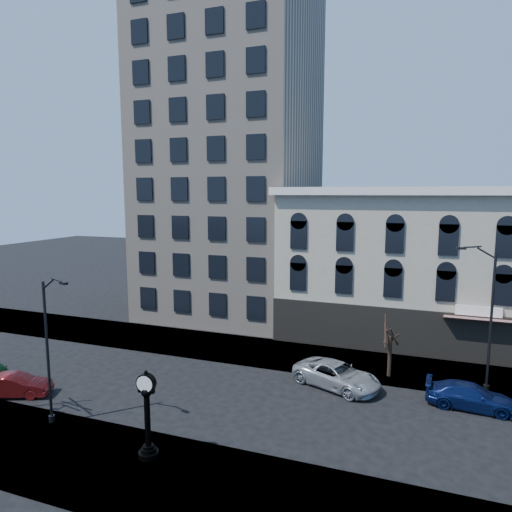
% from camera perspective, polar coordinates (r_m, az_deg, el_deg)
% --- Properties ---
extents(ground, '(160.00, 160.00, 0.00)m').
position_cam_1_polar(ground, '(29.03, -6.72, -16.71)').
color(ground, black).
rests_on(ground, ground).
extents(sidewalk_far, '(160.00, 6.00, 0.12)m').
position_cam_1_polar(sidewalk_far, '(35.80, -0.82, -11.69)').
color(sidewalk_far, gray).
rests_on(sidewalk_far, ground).
extents(sidewalk_near, '(160.00, 6.00, 0.12)m').
position_cam_1_polar(sidewalk_near, '(23.02, -16.58, -23.89)').
color(sidewalk_near, gray).
rests_on(sidewalk_near, ground).
extents(cream_tower, '(15.90, 15.40, 42.50)m').
position_cam_1_polar(cream_tower, '(46.68, -3.21, 16.84)').
color(cream_tower, '#B8A794').
rests_on(cream_tower, ground).
extents(victorian_row, '(22.60, 11.19, 12.50)m').
position_cam_1_polar(victorian_row, '(39.85, 19.78, -1.32)').
color(victorian_row, '#B4AB94').
rests_on(victorian_row, ground).
extents(street_clock, '(0.94, 0.94, 4.13)m').
position_cam_1_polar(street_clock, '(22.37, -13.42, -19.11)').
color(street_clock, black).
rests_on(street_clock, sidewalk_near).
extents(street_lamp_near, '(2.01, 0.79, 7.97)m').
position_cam_1_polar(street_lamp_near, '(25.19, -24.25, -6.43)').
color(street_lamp_near, black).
rests_on(street_lamp_near, sidewalk_near).
extents(street_lamp_far, '(2.34, 0.57, 9.04)m').
position_cam_1_polar(street_lamp_far, '(30.04, 26.38, -2.74)').
color(street_lamp_far, black).
rests_on(street_lamp_far, sidewalk_far).
extents(bare_tree_far, '(2.53, 2.53, 4.34)m').
position_cam_1_polar(bare_tree_far, '(31.18, 16.50, -8.60)').
color(bare_tree_far, '#2F2017').
rests_on(bare_tree_far, sidewalk_far).
extents(car_near_b, '(4.30, 2.88, 1.34)m').
position_cam_1_polar(car_near_b, '(31.74, -27.89, -14.09)').
color(car_near_b, maroon).
rests_on(car_near_b, ground).
extents(car_far_a, '(6.11, 4.50, 1.54)m').
position_cam_1_polar(car_far_a, '(29.85, 10.06, -14.45)').
color(car_far_a, '#A5A8AD').
rests_on(car_far_a, ground).
extents(car_far_b, '(4.91, 2.22, 1.39)m').
position_cam_1_polar(car_far_b, '(29.48, 25.26, -15.56)').
color(car_far_b, '#0C194C').
rests_on(car_far_b, ground).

